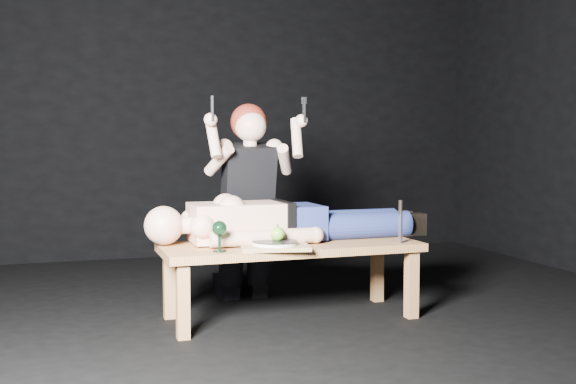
{
  "coord_description": "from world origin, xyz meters",
  "views": [
    {
      "loc": [
        -1.37,
        -3.72,
        1.03
      ],
      "look_at": [
        -0.14,
        0.09,
        0.75
      ],
      "focal_mm": 42.08,
      "sensor_mm": 36.0,
      "label": 1
    }
  ],
  "objects_px": {
    "table": "(291,281)",
    "goblet": "(219,236)",
    "kneeling_woman": "(245,200)",
    "carving_knife": "(400,222)",
    "serving_tray": "(275,247)",
    "lying_man": "(291,216)"
  },
  "relations": [
    {
      "from": "table",
      "to": "goblet",
      "type": "bearing_deg",
      "value": -159.12
    },
    {
      "from": "serving_tray",
      "to": "goblet",
      "type": "relative_size",
      "value": 2.21
    },
    {
      "from": "lying_man",
      "to": "serving_tray",
      "type": "distance_m",
      "value": 0.4
    },
    {
      "from": "lying_man",
      "to": "kneeling_woman",
      "type": "xyz_separation_m",
      "value": [
        -0.18,
        0.42,
        0.07
      ]
    },
    {
      "from": "serving_tray",
      "to": "carving_knife",
      "type": "bearing_deg",
      "value": -0.99
    },
    {
      "from": "serving_tray",
      "to": "carving_knife",
      "type": "relative_size",
      "value": 1.47
    },
    {
      "from": "lying_man",
      "to": "goblet",
      "type": "relative_size",
      "value": 9.78
    },
    {
      "from": "table",
      "to": "serving_tray",
      "type": "distance_m",
      "value": 0.34
    },
    {
      "from": "table",
      "to": "goblet",
      "type": "xyz_separation_m",
      "value": [
        -0.47,
        -0.19,
        0.31
      ]
    },
    {
      "from": "lying_man",
      "to": "carving_knife",
      "type": "xyz_separation_m",
      "value": [
        0.57,
        -0.34,
        -0.02
      ]
    },
    {
      "from": "serving_tray",
      "to": "table",
      "type": "bearing_deg",
      "value": 50.04
    },
    {
      "from": "kneeling_woman",
      "to": "carving_knife",
      "type": "bearing_deg",
      "value": -45.28
    },
    {
      "from": "table",
      "to": "carving_knife",
      "type": "height_order",
      "value": "carving_knife"
    },
    {
      "from": "table",
      "to": "goblet",
      "type": "relative_size",
      "value": 8.94
    },
    {
      "from": "table",
      "to": "lying_man",
      "type": "height_order",
      "value": "lying_man"
    },
    {
      "from": "table",
      "to": "serving_tray",
      "type": "height_order",
      "value": "serving_tray"
    },
    {
      "from": "goblet",
      "to": "lying_man",
      "type": "bearing_deg",
      "value": 32.41
    },
    {
      "from": "lying_man",
      "to": "goblet",
      "type": "xyz_separation_m",
      "value": [
        -0.52,
        -0.33,
        -0.06
      ]
    },
    {
      "from": "table",
      "to": "goblet",
      "type": "distance_m",
      "value": 0.59
    },
    {
      "from": "serving_tray",
      "to": "goblet",
      "type": "distance_m",
      "value": 0.32
    },
    {
      "from": "lying_man",
      "to": "carving_knife",
      "type": "bearing_deg",
      "value": -31.37
    },
    {
      "from": "serving_tray",
      "to": "lying_man",
      "type": "bearing_deg",
      "value": 58.09
    }
  ]
}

